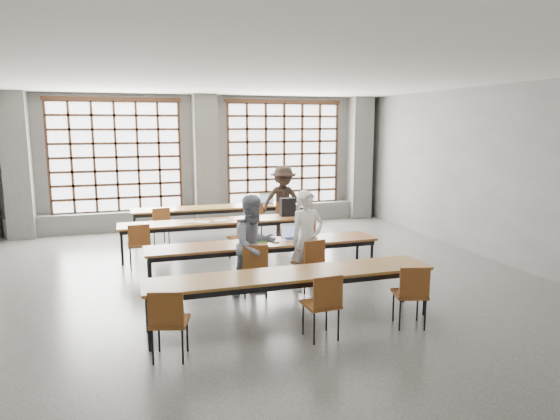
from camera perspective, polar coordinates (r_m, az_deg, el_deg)
The scene contains 40 objects.
floor at distance 8.71m, azimuth -2.69°, elevation -8.49°, with size 11.00×11.00×0.00m, color #4B4B48.
ceiling at distance 8.31m, azimuth -2.88°, elevation 15.10°, with size 11.00×11.00×0.00m, color silver.
wall_back at distance 13.70m, azimuth -8.68°, elevation 5.56°, with size 10.00×10.00×0.00m, color #5B5B59.
wall_front at distance 3.41m, azimuth 21.73°, elevation -7.56°, with size 10.00×10.00×0.00m, color #5B5B59.
wall_right at distance 10.74m, azimuth 24.03°, elevation 3.71°, with size 11.00×11.00×0.00m, color #5B5B59.
column_left at distance 13.47m, azimuth -27.81°, elevation 4.49°, with size 0.60×0.55×3.50m, color #565653.
column_mid at distance 13.42m, azimuth -8.49°, elevation 5.48°, with size 0.60×0.55×3.50m, color #565653.
column_right at distance 14.81m, azimuth 9.05°, elevation 5.86°, with size 0.60×0.55×3.50m, color #565653.
window_left at distance 13.45m, azimuth -18.20°, elevation 5.75°, with size 3.32×0.12×3.00m.
window_right at distance 14.13m, azimuth 0.46°, elevation 6.41°, with size 3.32×0.12×3.00m.
sill_ledge at distance 13.69m, azimuth -8.39°, elevation -0.77°, with size 9.80×0.35×0.50m, color #565653.
desk_row_a at distance 12.37m, azimuth -7.41°, elevation 0.09°, with size 4.00×0.70×0.73m.
desk_row_b at distance 10.59m, azimuth -7.29°, elevation -1.54°, with size 4.00×0.70×0.73m.
desk_row_c at distance 8.59m, azimuth -1.85°, elevation -4.12°, with size 4.00×0.70×0.73m.
desk_row_d at distance 6.87m, azimuth 1.40°, elevation -7.69°, with size 4.00×0.70×0.73m.
chair_back_left at distance 11.62m, azimuth -13.57°, elevation -1.38°, with size 0.51×0.51×0.88m.
chair_back_mid at distance 11.95m, azimuth -3.05°, elevation -0.81°, with size 0.46×0.46×0.88m.
chair_back_right at distance 12.17m, azimuth 0.46°, elevation -0.61°, with size 0.52×0.52×0.88m.
chair_mid_left at distance 9.85m, azimuth -15.81°, elevation -3.45°, with size 0.43×0.43×0.88m.
chair_mid_centre at distance 10.10m, azimuth -4.27°, elevation -2.78°, with size 0.53×0.53×0.88m.
chair_mid_right at distance 10.49m, azimuth 2.95°, elevation -2.30°, with size 0.52×0.53×0.88m.
chair_front_left at distance 7.96m, azimuth -2.84°, elevation -6.21°, with size 0.50×0.51×0.88m.
chair_front_right at distance 8.24m, azimuth 3.50°, elevation -5.67°, with size 0.50×0.50×0.88m.
chair_near_left at distance 6.00m, azimuth -12.67°, elevation -11.88°, with size 0.52×0.52×0.88m.
chair_near_mid at distance 6.42m, azimuth 5.00°, elevation -10.20°, with size 0.45×0.45×0.88m.
chair_near_right at distance 6.99m, azimuth 14.81°, elevation -8.82°, with size 0.52×0.52×0.88m.
student_male at distance 8.27m, azimuth 3.09°, elevation -3.48°, with size 0.61×0.40×1.66m, color white.
student_female at distance 8.01m, azimuth -2.96°, elevation -4.06°, with size 0.79×0.62×1.63m, color #182448.
student_back at distance 12.24m, azimuth 0.38°, elevation 1.04°, with size 1.12×0.65×1.74m, color black.
laptop_front at distance 8.82m, azimuth 1.38°, elevation -2.90°, with size 0.37×0.31×0.26m.
laptop_back at distance 12.76m, azimuth -1.51°, elevation 1.03°, with size 0.39×0.34×0.26m.
mouse at distance 8.85m, azimuth 4.12°, elevation -3.17°, with size 0.10×0.06×0.04m, color white.
green_box at distance 8.63m, azimuth -2.32°, elevation -3.31°, with size 0.25×0.09×0.09m, color green.
phone at distance 8.53m, azimuth -0.51°, elevation -3.71°, with size 0.13×0.06×0.01m, color black.
paper_sheet_a at distance 10.54m, azimuth -10.55°, elevation -1.31°, with size 0.30×0.21×0.00m, color white.
paper_sheet_b at distance 10.49m, azimuth -8.86°, elevation -1.32°, with size 0.30×0.21×0.00m, color white.
paper_sheet_c at distance 10.60m, azimuth -6.76°, elevation -1.15°, with size 0.30×0.21×0.00m, color silver.
backpack at distance 10.98m, azimuth 0.87°, elevation 0.35°, with size 0.32×0.20×0.40m, color black.
plastic_bag at distance 12.57m, azimuth -3.43°, elevation 1.27°, with size 0.26×0.21×0.29m, color white.
red_pouch at distance 6.08m, azimuth -12.51°, elevation -11.92°, with size 0.20×0.08×0.06m, color #B4162A.
Camera 1 is at (-2.10, -8.00, 2.72)m, focal length 32.00 mm.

